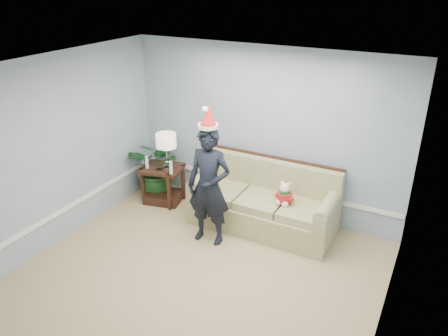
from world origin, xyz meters
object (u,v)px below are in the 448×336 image
at_px(houseplant, 158,167).
at_px(teddy_bear, 284,196).
at_px(side_table, 163,188).
at_px(table_lamp, 166,142).
at_px(sofa, 265,204).
at_px(man, 209,186).

bearing_deg(houseplant, teddy_bear, -5.16).
bearing_deg(side_table, teddy_bear, -1.50).
distance_m(table_lamp, teddy_bear, 2.16).
bearing_deg(teddy_bear, side_table, -177.16).
bearing_deg(table_lamp, side_table, -164.83).
height_order(table_lamp, houseplant, table_lamp).
height_order(sofa, teddy_bear, sofa).
xyz_separation_m(man, teddy_bear, (0.91, 0.62, -0.22)).
relative_size(table_lamp, houseplant, 0.57).
height_order(man, teddy_bear, man).
relative_size(houseplant, teddy_bear, 2.96).
xyz_separation_m(side_table, table_lamp, (0.09, 0.03, 0.85)).
xyz_separation_m(side_table, houseplant, (-0.21, 0.16, 0.28)).
bearing_deg(sofa, houseplant, 177.72).
height_order(houseplant, man, man).
distance_m(table_lamp, houseplant, 0.66).
distance_m(sofa, teddy_bear, 0.49).
distance_m(side_table, man, 1.60).
bearing_deg(man, teddy_bear, 29.53).
bearing_deg(teddy_bear, man, -141.47).
bearing_deg(sofa, man, -125.85).
bearing_deg(side_table, table_lamp, 15.17).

